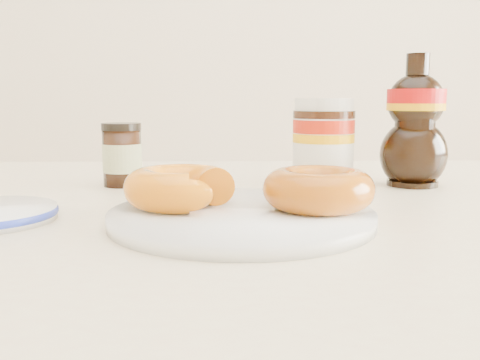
{
  "coord_description": "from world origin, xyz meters",
  "views": [
    {
      "loc": [
        -0.09,
        -0.48,
        0.87
      ],
      "look_at": [
        -0.07,
        0.08,
        0.79
      ],
      "focal_mm": 40.0,
      "sensor_mm": 36.0,
      "label": 1
    }
  ],
  "objects_px": {
    "plate": "(241,216)",
    "donut_whole": "(318,189)",
    "dining_table": "(304,279)",
    "nutella_jar": "(323,139)",
    "donut_bitten": "(180,187)",
    "dark_jar": "(122,155)",
    "syrup_bottle": "(415,121)"
  },
  "relations": [
    {
      "from": "dining_table",
      "to": "donut_whole",
      "type": "height_order",
      "value": "donut_whole"
    },
    {
      "from": "dining_table",
      "to": "syrup_bottle",
      "type": "height_order",
      "value": "syrup_bottle"
    },
    {
      "from": "donut_bitten",
      "to": "dark_jar",
      "type": "xyz_separation_m",
      "value": [
        -0.1,
        0.21,
        0.01
      ]
    },
    {
      "from": "plate",
      "to": "donut_bitten",
      "type": "xyz_separation_m",
      "value": [
        -0.06,
        0.02,
        0.03
      ]
    },
    {
      "from": "dining_table",
      "to": "dark_jar",
      "type": "bearing_deg",
      "value": 145.64
    },
    {
      "from": "dark_jar",
      "to": "donut_whole",
      "type": "bearing_deg",
      "value": -43.88
    },
    {
      "from": "syrup_bottle",
      "to": "nutella_jar",
      "type": "bearing_deg",
      "value": 175.25
    },
    {
      "from": "dining_table",
      "to": "nutella_jar",
      "type": "relative_size",
      "value": 11.57
    },
    {
      "from": "nutella_jar",
      "to": "dark_jar",
      "type": "distance_m",
      "value": 0.28
    },
    {
      "from": "plate",
      "to": "donut_whole",
      "type": "height_order",
      "value": "donut_whole"
    },
    {
      "from": "dark_jar",
      "to": "plate",
      "type": "bearing_deg",
      "value": -55.63
    },
    {
      "from": "donut_bitten",
      "to": "plate",
      "type": "bearing_deg",
      "value": -25.3
    },
    {
      "from": "dining_table",
      "to": "plate",
      "type": "relative_size",
      "value": 5.42
    },
    {
      "from": "plate",
      "to": "syrup_bottle",
      "type": "relative_size",
      "value": 1.43
    },
    {
      "from": "donut_bitten",
      "to": "donut_whole",
      "type": "height_order",
      "value": "same"
    },
    {
      "from": "dining_table",
      "to": "donut_bitten",
      "type": "bearing_deg",
      "value": -158.56
    },
    {
      "from": "plate",
      "to": "donut_bitten",
      "type": "bearing_deg",
      "value": 161.42
    },
    {
      "from": "donut_bitten",
      "to": "syrup_bottle",
      "type": "relative_size",
      "value": 0.62
    },
    {
      "from": "dining_table",
      "to": "dark_jar",
      "type": "xyz_separation_m",
      "value": [
        -0.23,
        0.16,
        0.13
      ]
    },
    {
      "from": "donut_bitten",
      "to": "donut_whole",
      "type": "xyz_separation_m",
      "value": [
        0.14,
        -0.01,
        0.0
      ]
    },
    {
      "from": "donut_whole",
      "to": "nutella_jar",
      "type": "relative_size",
      "value": 0.91
    },
    {
      "from": "donut_bitten",
      "to": "dark_jar",
      "type": "height_order",
      "value": "dark_jar"
    },
    {
      "from": "dining_table",
      "to": "nutella_jar",
      "type": "height_order",
      "value": "nutella_jar"
    },
    {
      "from": "dining_table",
      "to": "donut_bitten",
      "type": "xyz_separation_m",
      "value": [
        -0.13,
        -0.05,
        0.12
      ]
    },
    {
      "from": "nutella_jar",
      "to": "donut_whole",
      "type": "bearing_deg",
      "value": -101.43
    },
    {
      "from": "nutella_jar",
      "to": "plate",
      "type": "bearing_deg",
      "value": -117.66
    },
    {
      "from": "donut_whole",
      "to": "nutella_jar",
      "type": "xyz_separation_m",
      "value": [
        0.05,
        0.23,
        0.03
      ]
    },
    {
      "from": "plate",
      "to": "donut_whole",
      "type": "xyz_separation_m",
      "value": [
        0.08,
        0.01,
        0.03
      ]
    },
    {
      "from": "donut_bitten",
      "to": "nutella_jar",
      "type": "distance_m",
      "value": 0.28
    },
    {
      "from": "dark_jar",
      "to": "nutella_jar",
      "type": "bearing_deg",
      "value": -0.03
    },
    {
      "from": "dining_table",
      "to": "donut_whole",
      "type": "distance_m",
      "value": 0.13
    },
    {
      "from": "dining_table",
      "to": "syrup_bottle",
      "type": "distance_m",
      "value": 0.29
    }
  ]
}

